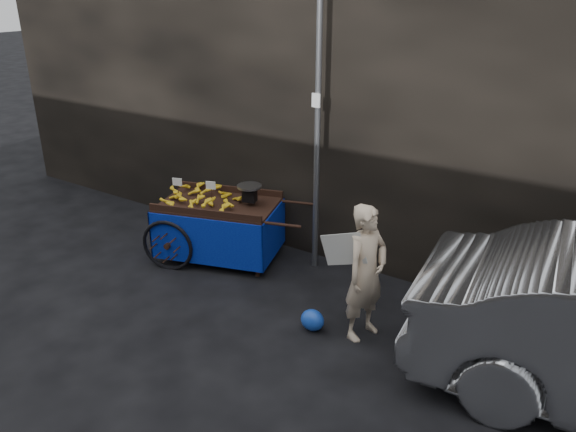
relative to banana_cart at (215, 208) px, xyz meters
The scene contains 6 objects.
ground 1.51m from the banana_cart, 34.91° to the right, with size 80.00×80.00×0.00m, color black.
building_wall 2.93m from the banana_cart, 51.98° to the left, with size 13.50×2.00×5.00m.
street_pole 1.92m from the banana_cart, 22.32° to the left, with size 0.12×0.10×4.00m.
banana_cart is the anchor object (origin of this frame).
vendor 2.78m from the banana_cart, 12.44° to the right, with size 0.79×0.67×1.62m.
plastic_bag 2.43m from the banana_cart, 21.33° to the right, with size 0.29×0.23×0.26m, color #1742B3.
Camera 1 is at (3.98, -4.93, 3.83)m, focal length 35.00 mm.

